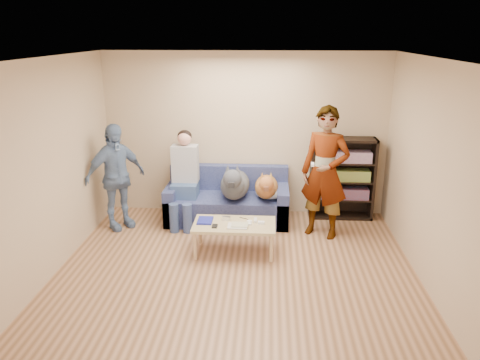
# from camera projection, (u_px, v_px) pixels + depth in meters

# --- Properties ---
(ground) EXTENTS (5.00, 5.00, 0.00)m
(ground) POSITION_uv_depth(u_px,v_px,m) (234.00, 288.00, 5.50)
(ground) COLOR brown
(ground) RESTS_ON ground
(ceiling) EXTENTS (5.00, 5.00, 0.00)m
(ceiling) POSITION_uv_depth(u_px,v_px,m) (232.00, 60.00, 4.71)
(ceiling) COLOR white
(ceiling) RESTS_ON ground
(wall_back) EXTENTS (4.50, 0.00, 4.50)m
(wall_back) POSITION_uv_depth(u_px,v_px,m) (245.00, 135.00, 7.48)
(wall_back) COLOR tan
(wall_back) RESTS_ON ground
(wall_front) EXTENTS (4.50, 0.00, 4.50)m
(wall_front) POSITION_uv_depth(u_px,v_px,m) (200.00, 316.00, 2.73)
(wall_front) COLOR tan
(wall_front) RESTS_ON ground
(wall_left) EXTENTS (0.00, 5.00, 5.00)m
(wall_left) POSITION_uv_depth(u_px,v_px,m) (33.00, 179.00, 5.24)
(wall_left) COLOR tan
(wall_left) RESTS_ON ground
(wall_right) EXTENTS (0.00, 5.00, 5.00)m
(wall_right) POSITION_uv_depth(u_px,v_px,m) (444.00, 187.00, 4.97)
(wall_right) COLOR tan
(wall_right) RESTS_ON ground
(blanket) EXTENTS (0.45, 0.38, 0.15)m
(blanket) POSITION_uv_depth(u_px,v_px,m) (270.00, 193.00, 7.18)
(blanket) COLOR #AAABAF
(blanket) RESTS_ON sofa
(person_standing_right) EXTENTS (0.82, 0.71, 1.91)m
(person_standing_right) POSITION_uv_depth(u_px,v_px,m) (325.00, 173.00, 6.66)
(person_standing_right) COLOR gray
(person_standing_right) RESTS_ON ground
(person_standing_left) EXTENTS (0.95, 0.94, 1.61)m
(person_standing_left) POSITION_uv_depth(u_px,v_px,m) (116.00, 177.00, 6.96)
(person_standing_left) COLOR #7E92C9
(person_standing_left) RESTS_ON ground
(held_controller) EXTENTS (0.05, 0.13, 0.03)m
(held_controller) POSITION_uv_depth(u_px,v_px,m) (313.00, 164.00, 6.42)
(held_controller) COLOR white
(held_controller) RESTS_ON person_standing_right
(notebook_blue) EXTENTS (0.20, 0.26, 0.03)m
(notebook_blue) POSITION_uv_depth(u_px,v_px,m) (205.00, 220.00, 6.33)
(notebook_blue) COLOR navy
(notebook_blue) RESTS_ON coffee_table
(papers) EXTENTS (0.26, 0.20, 0.02)m
(papers) POSITION_uv_depth(u_px,v_px,m) (237.00, 226.00, 6.16)
(papers) COLOR beige
(papers) RESTS_ON coffee_table
(magazine) EXTENTS (0.22, 0.17, 0.01)m
(magazine) POSITION_uv_depth(u_px,v_px,m) (240.00, 225.00, 6.18)
(magazine) COLOR #BBB895
(magazine) RESTS_ON coffee_table
(camera_silver) EXTENTS (0.11, 0.06, 0.05)m
(camera_silver) POSITION_uv_depth(u_px,v_px,m) (226.00, 218.00, 6.38)
(camera_silver) COLOR silver
(camera_silver) RESTS_ON coffee_table
(controller_a) EXTENTS (0.04, 0.13, 0.03)m
(controller_a) POSITION_uv_depth(u_px,v_px,m) (255.00, 220.00, 6.34)
(controller_a) COLOR silver
(controller_a) RESTS_ON coffee_table
(controller_b) EXTENTS (0.09, 0.06, 0.03)m
(controller_b) POSITION_uv_depth(u_px,v_px,m) (261.00, 223.00, 6.26)
(controller_b) COLOR white
(controller_b) RESTS_ON coffee_table
(headphone_cup_a) EXTENTS (0.07, 0.07, 0.02)m
(headphone_cup_a) POSITION_uv_depth(u_px,v_px,m) (249.00, 224.00, 6.23)
(headphone_cup_a) COLOR white
(headphone_cup_a) RESTS_ON coffee_table
(headphone_cup_b) EXTENTS (0.07, 0.07, 0.02)m
(headphone_cup_b) POSITION_uv_depth(u_px,v_px,m) (249.00, 221.00, 6.30)
(headphone_cup_b) COLOR white
(headphone_cup_b) RESTS_ON coffee_table
(pen_orange) EXTENTS (0.13, 0.06, 0.01)m
(pen_orange) POSITION_uv_depth(u_px,v_px,m) (232.00, 228.00, 6.11)
(pen_orange) COLOR orange
(pen_orange) RESTS_ON coffee_table
(pen_black) EXTENTS (0.13, 0.08, 0.01)m
(pen_black) POSITION_uv_depth(u_px,v_px,m) (244.00, 218.00, 6.43)
(pen_black) COLOR black
(pen_black) RESTS_ON coffee_table
(wallet) EXTENTS (0.07, 0.12, 0.02)m
(wallet) POSITION_uv_depth(u_px,v_px,m) (215.00, 226.00, 6.16)
(wallet) COLOR black
(wallet) RESTS_ON coffee_table
(sofa) EXTENTS (1.90, 0.85, 0.82)m
(sofa) POSITION_uv_depth(u_px,v_px,m) (228.00, 203.00, 7.42)
(sofa) COLOR #515B93
(sofa) RESTS_ON ground
(person_seated) EXTENTS (0.40, 0.73, 1.47)m
(person_seated) POSITION_uv_depth(u_px,v_px,m) (184.00, 175.00, 7.19)
(person_seated) COLOR #40548D
(person_seated) RESTS_ON sofa
(dog_gray) EXTENTS (0.45, 1.27, 0.65)m
(dog_gray) POSITION_uv_depth(u_px,v_px,m) (235.00, 184.00, 7.13)
(dog_gray) COLOR #4B4F55
(dog_gray) RESTS_ON sofa
(dog_tan) EXTENTS (0.36, 1.14, 0.52)m
(dog_tan) POSITION_uv_depth(u_px,v_px,m) (266.00, 187.00, 7.15)
(dog_tan) COLOR #B27E36
(dog_tan) RESTS_ON sofa
(coffee_table) EXTENTS (1.10, 0.60, 0.42)m
(coffee_table) POSITION_uv_depth(u_px,v_px,m) (234.00, 227.00, 6.28)
(coffee_table) COLOR tan
(coffee_table) RESTS_ON ground
(bookshelf) EXTENTS (1.00, 0.34, 1.30)m
(bookshelf) POSITION_uv_depth(u_px,v_px,m) (342.00, 176.00, 7.41)
(bookshelf) COLOR black
(bookshelf) RESTS_ON ground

